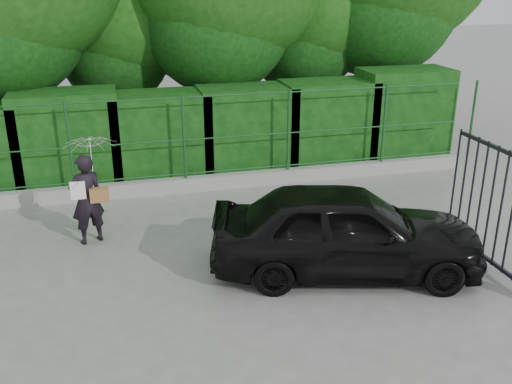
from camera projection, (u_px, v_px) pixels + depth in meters
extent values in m
plane|color=gray|center=(203.00, 301.00, 8.24)|extent=(80.00, 80.00, 0.00)
cube|color=#9E9E99|center=(168.00, 186.00, 12.25)|extent=(14.00, 0.25, 0.30)
cylinder|color=#194820|center=(70.00, 146.00, 11.42)|extent=(0.06, 0.06, 1.80)
cylinder|color=#194820|center=(184.00, 138.00, 11.96)|extent=(0.06, 0.06, 1.80)
cylinder|color=#194820|center=(288.00, 131.00, 12.50)|extent=(0.06, 0.06, 1.80)
cylinder|color=#194820|center=(384.00, 124.00, 13.04)|extent=(0.06, 0.06, 1.80)
cylinder|color=#194820|center=(472.00, 118.00, 13.58)|extent=(0.06, 0.06, 1.80)
cylinder|color=#194820|center=(167.00, 175.00, 12.16)|extent=(13.60, 0.03, 0.03)
cylinder|color=#194820|center=(165.00, 141.00, 11.89)|extent=(13.60, 0.03, 0.03)
cylinder|color=#194820|center=(162.00, 99.00, 11.56)|extent=(13.60, 0.03, 0.03)
cube|color=black|center=(68.00, 140.00, 12.35)|extent=(2.20, 1.20, 2.11)
cube|color=black|center=(161.00, 136.00, 12.85)|extent=(2.20, 1.20, 1.98)
cube|color=black|center=(247.00, 130.00, 13.31)|extent=(2.20, 1.20, 2.02)
cube|color=black|center=(327.00, 124.00, 13.77)|extent=(2.20, 1.20, 2.06)
cube|color=black|center=(402.00, 115.00, 14.20)|extent=(2.20, 1.20, 2.26)
cylinder|color=black|center=(20.00, 74.00, 13.23)|extent=(0.36, 0.36, 4.50)
cylinder|color=black|center=(129.00, 85.00, 15.21)|extent=(0.36, 0.36, 3.25)
sphere|color=#14470F|center=(123.00, 9.00, 14.51)|extent=(3.90, 3.90, 3.90)
cylinder|color=black|center=(228.00, 69.00, 14.71)|extent=(0.36, 0.36, 4.25)
cylinder|color=black|center=(310.00, 75.00, 16.07)|extent=(0.36, 0.36, 3.50)
cylinder|color=black|center=(383.00, 52.00, 15.95)|extent=(0.36, 0.36, 4.75)
cube|color=black|center=(484.00, 256.00, 9.22)|extent=(0.05, 2.00, 0.06)
cube|color=black|center=(501.00, 150.00, 8.57)|extent=(0.05, 2.00, 0.06)
cylinder|color=black|center=(511.00, 216.00, 8.49)|extent=(0.04, 0.04, 1.90)
cylinder|color=black|center=(501.00, 210.00, 8.71)|extent=(0.04, 0.04, 1.90)
cylinder|color=black|center=(490.00, 204.00, 8.94)|extent=(0.04, 0.04, 1.90)
cylinder|color=black|center=(481.00, 198.00, 9.16)|extent=(0.04, 0.04, 1.90)
cylinder|color=black|center=(471.00, 193.00, 9.39)|extent=(0.04, 0.04, 1.90)
cylinder|color=black|center=(463.00, 188.00, 9.62)|extent=(0.04, 0.04, 1.90)
cylinder|color=black|center=(454.00, 183.00, 9.84)|extent=(0.04, 0.04, 1.90)
imported|color=black|center=(87.00, 199.00, 9.78)|extent=(0.68, 0.57, 1.60)
imported|color=silver|center=(92.00, 160.00, 9.62)|extent=(0.88, 0.90, 0.81)
cube|color=olive|center=(99.00, 195.00, 9.73)|extent=(0.32, 0.15, 0.24)
cube|color=white|center=(78.00, 191.00, 9.57)|extent=(0.25, 0.02, 0.32)
imported|color=black|center=(346.00, 230.00, 8.83)|extent=(4.46, 2.69, 1.42)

